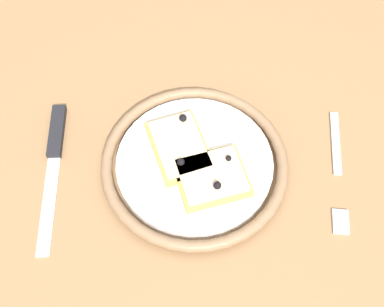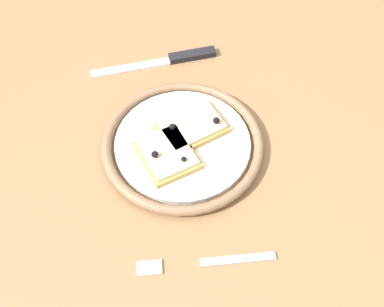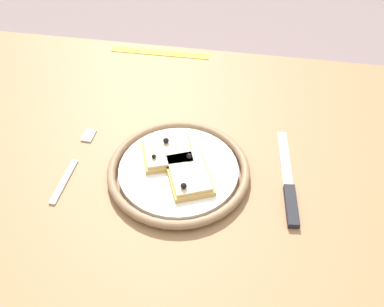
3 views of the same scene
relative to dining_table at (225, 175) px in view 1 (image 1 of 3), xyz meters
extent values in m
plane|color=gray|center=(0.00, 0.00, -0.66)|extent=(6.00, 6.00, 0.00)
cube|color=#936D47|center=(0.00, 0.00, 0.06)|extent=(1.14, 0.95, 0.03)
cylinder|color=#4C4742|center=(0.51, -0.41, -0.31)|extent=(0.05, 0.05, 0.71)
cylinder|color=white|center=(0.05, 0.03, 0.09)|extent=(0.23, 0.23, 0.02)
torus|color=#8C6B4C|center=(0.05, 0.03, 0.09)|extent=(0.27, 0.27, 0.02)
cube|color=tan|center=(0.07, 0.01, 0.10)|extent=(0.11, 0.13, 0.01)
cube|color=beige|center=(0.07, 0.01, 0.11)|extent=(0.10, 0.12, 0.01)
sphere|color=black|center=(0.07, 0.05, 0.12)|extent=(0.01, 0.01, 0.01)
sphere|color=black|center=(0.07, -0.03, 0.12)|extent=(0.01, 0.01, 0.01)
cube|color=tan|center=(0.02, 0.06, 0.10)|extent=(0.12, 0.11, 0.01)
cube|color=beige|center=(0.02, 0.06, 0.11)|extent=(0.11, 0.10, 0.01)
sphere|color=black|center=(0.01, 0.08, 0.12)|extent=(0.01, 0.01, 0.01)
sphere|color=black|center=(0.00, 0.04, 0.12)|extent=(0.01, 0.01, 0.01)
cube|color=silver|center=(0.25, 0.11, 0.08)|extent=(0.03, 0.15, 0.00)
cube|color=black|center=(0.26, -0.01, 0.09)|extent=(0.03, 0.09, 0.01)
cube|color=#BBBBBB|center=(-0.16, -0.02, 0.08)|extent=(0.02, 0.11, 0.00)
cube|color=#BBBBBB|center=(-0.16, 0.11, 0.08)|extent=(0.02, 0.04, 0.00)
camera|label=1|loc=(0.03, 0.38, 0.70)|focal=45.85mm
camera|label=2|loc=(-0.44, 0.08, 0.76)|focal=46.63mm
camera|label=3|loc=(0.16, -0.51, 0.70)|focal=40.90mm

